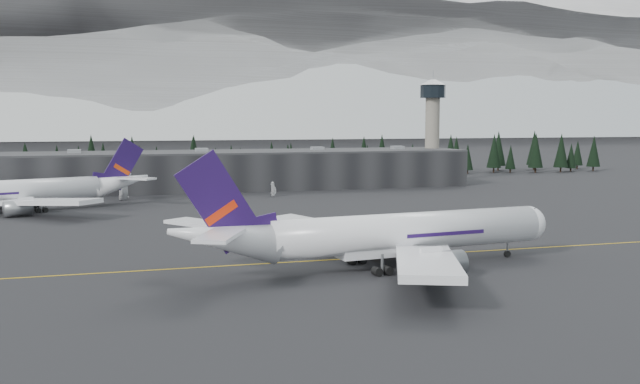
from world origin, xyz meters
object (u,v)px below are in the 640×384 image
object	(u,v)px
control_tower	(432,119)
jet_main	(377,235)
jet_parked	(31,191)
gse_vehicle_b	(274,194)
terminal	(232,170)
gse_vehicle_a	(123,198)

from	to	relation	value
control_tower	jet_main	world-z (taller)	control_tower
jet_main	jet_parked	bearing A→B (deg)	117.03
jet_main	gse_vehicle_b	world-z (taller)	jet_main
control_tower	gse_vehicle_b	xyz separation A→B (m)	(-67.13, -31.98, -22.64)
jet_main	gse_vehicle_b	xyz separation A→B (m)	(7.77, 106.75, -4.57)
terminal	jet_parked	xyz separation A→B (m)	(-58.60, -45.28, -1.17)
gse_vehicle_a	jet_main	bearing A→B (deg)	-103.35
terminal	gse_vehicle_b	world-z (taller)	terminal
jet_main	control_tower	bearing A→B (deg)	55.68
jet_parked	gse_vehicle_b	world-z (taller)	jet_parked
control_tower	jet_parked	bearing A→B (deg)	-160.13
control_tower	terminal	bearing A→B (deg)	-177.71
jet_main	gse_vehicle_a	bearing A→B (deg)	102.25
terminal	gse_vehicle_b	size ratio (longest dim) A/B	35.43
terminal	control_tower	bearing A→B (deg)	2.29
jet_main	gse_vehicle_b	distance (m)	107.13
terminal	gse_vehicle_a	size ratio (longest dim) A/B	28.47
control_tower	gse_vehicle_b	bearing A→B (deg)	-154.53
jet_main	gse_vehicle_a	size ratio (longest dim) A/B	11.44
jet_parked	gse_vehicle_a	size ratio (longest dim) A/B	10.69
gse_vehicle_a	gse_vehicle_b	size ratio (longest dim) A/B	1.24
control_tower	jet_main	size ratio (longest dim) A/B	0.59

